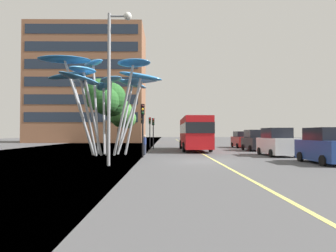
% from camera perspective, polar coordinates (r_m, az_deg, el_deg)
% --- Properties ---
extents(ground, '(120.00, 240.00, 0.10)m').
position_cam_1_polar(ground, '(18.67, 4.15, -7.13)').
color(ground, '#4C4C4F').
extents(red_bus, '(2.85, 10.49, 3.63)m').
position_cam_1_polar(red_bus, '(30.18, 5.29, -1.11)').
color(red_bus, red).
rests_on(red_bus, ground).
extents(leaf_sculpture, '(10.49, 10.05, 8.57)m').
position_cam_1_polar(leaf_sculpture, '(24.91, -12.03, 8.89)').
color(leaf_sculpture, '#9EA0A5').
rests_on(leaf_sculpture, ground).
extents(traffic_light_kerb_near, '(0.28, 0.42, 3.96)m').
position_cam_1_polar(traffic_light_kerb_near, '(21.23, -5.08, 1.41)').
color(traffic_light_kerb_near, black).
rests_on(traffic_light_kerb_near, ground).
extents(traffic_light_kerb_far, '(0.28, 0.42, 3.52)m').
position_cam_1_polar(traffic_light_kerb_far, '(26.68, -5.13, 0.16)').
color(traffic_light_kerb_far, black).
rests_on(traffic_light_kerb_far, ground).
extents(traffic_light_island_mid, '(0.28, 0.42, 3.55)m').
position_cam_1_polar(traffic_light_island_mid, '(33.15, -2.97, -0.12)').
color(traffic_light_island_mid, black).
rests_on(traffic_light_island_mid, ground).
extents(traffic_light_opposite, '(0.28, 0.42, 3.81)m').
position_cam_1_polar(traffic_light_opposite, '(36.00, -3.65, 0.05)').
color(traffic_light_opposite, black).
rests_on(traffic_light_opposite, ground).
extents(car_parked_near, '(1.90, 4.23, 2.13)m').
position_cam_1_polar(car_parked_near, '(19.31, 28.87, -3.65)').
color(car_parked_near, navy).
rests_on(car_parked_near, ground).
extents(car_parked_mid, '(2.05, 4.32, 2.22)m').
position_cam_1_polar(car_parked_mid, '(24.32, 20.85, -3.17)').
color(car_parked_mid, silver).
rests_on(car_parked_mid, ground).
extents(car_parked_far, '(1.97, 4.26, 2.16)m').
position_cam_1_polar(car_parked_far, '(31.03, 16.95, -2.87)').
color(car_parked_far, black).
rests_on(car_parked_far, ground).
extents(car_side_street, '(1.93, 4.35, 2.04)m').
position_cam_1_polar(car_side_street, '(36.89, 14.50, -2.72)').
color(car_side_street, maroon).
rests_on(car_side_street, ground).
extents(street_lamp, '(1.35, 0.44, 8.57)m').
position_cam_1_polar(street_lamp, '(16.45, -10.82, 11.03)').
color(street_lamp, gray).
rests_on(street_lamp, ground).
extents(tree_pavement_near, '(4.77, 5.35, 7.99)m').
position_cam_1_polar(tree_pavement_near, '(33.35, -12.34, 5.36)').
color(tree_pavement_near, brown).
rests_on(tree_pavement_near, ground).
extents(tree_pavement_far, '(4.35, 5.01, 6.93)m').
position_cam_1_polar(tree_pavement_far, '(42.84, -9.34, 2.22)').
color(tree_pavement_far, brown).
rests_on(tree_pavement_far, ground).
extents(pedestrian, '(0.34, 0.34, 1.66)m').
position_cam_1_polar(pedestrian, '(24.30, -4.74, -3.73)').
color(pedestrian, '#2D3342').
rests_on(pedestrian, ground).
extents(backdrop_building, '(22.56, 10.93, 23.23)m').
position_cam_1_polar(backdrop_building, '(61.40, -15.52, 7.78)').
color(backdrop_building, brown).
rests_on(backdrop_building, ground).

